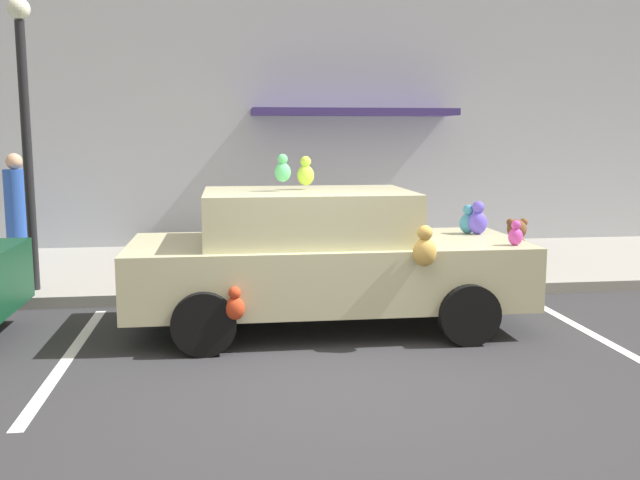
# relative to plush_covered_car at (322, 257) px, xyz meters

# --- Properties ---
(ground_plane) EXTENTS (60.00, 60.00, 0.00)m
(ground_plane) POSITION_rel_plush_covered_car_xyz_m (-0.10, -1.77, -0.80)
(ground_plane) COLOR #2D2D30
(sidewalk) EXTENTS (24.00, 4.00, 0.15)m
(sidewalk) POSITION_rel_plush_covered_car_xyz_m (-0.10, 3.23, -0.72)
(sidewalk) COLOR gray
(sidewalk) RESTS_ON ground
(storefront_building) EXTENTS (24.00, 1.25, 6.40)m
(storefront_building) POSITION_rel_plush_covered_car_xyz_m (-0.09, 5.37, 2.40)
(storefront_building) COLOR #B2B7C1
(storefront_building) RESTS_ON ground
(parking_stripe_front) EXTENTS (0.12, 3.60, 0.01)m
(parking_stripe_front) POSITION_rel_plush_covered_car_xyz_m (2.88, -0.77, -0.79)
(parking_stripe_front) COLOR silver
(parking_stripe_front) RESTS_ON ground
(parking_stripe_rear) EXTENTS (0.12, 3.60, 0.01)m
(parking_stripe_rear) POSITION_rel_plush_covered_car_xyz_m (-2.61, -0.77, -0.79)
(parking_stripe_rear) COLOR silver
(parking_stripe_rear) RESTS_ON ground
(plush_covered_car) EXTENTS (4.35, 2.08, 1.95)m
(plush_covered_car) POSITION_rel_plush_covered_car_xyz_m (0.00, 0.00, 0.00)
(plush_covered_car) COLOR #BDBA8E
(plush_covered_car) RESTS_ON ground
(teddy_bear_on_sidewalk) EXTENTS (0.41, 0.34, 0.78)m
(teddy_bear_on_sidewalk) POSITION_rel_plush_covered_car_xyz_m (3.20, 2.15, -0.29)
(teddy_bear_on_sidewalk) COLOR brown
(teddy_bear_on_sidewalk) RESTS_ON sidewalk
(street_lamp_post) EXTENTS (0.28, 0.28, 3.68)m
(street_lamp_post) POSITION_rel_plush_covered_car_xyz_m (-3.55, 1.73, 1.62)
(street_lamp_post) COLOR black
(street_lamp_post) RESTS_ON sidewalk
(pedestrian_near_shopfront) EXTENTS (0.37, 0.37, 1.72)m
(pedestrian_near_shopfront) POSITION_rel_plush_covered_car_xyz_m (-4.37, 4.00, 0.15)
(pedestrian_near_shopfront) COLOR #2A52B1
(pedestrian_near_shopfront) RESTS_ON sidewalk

